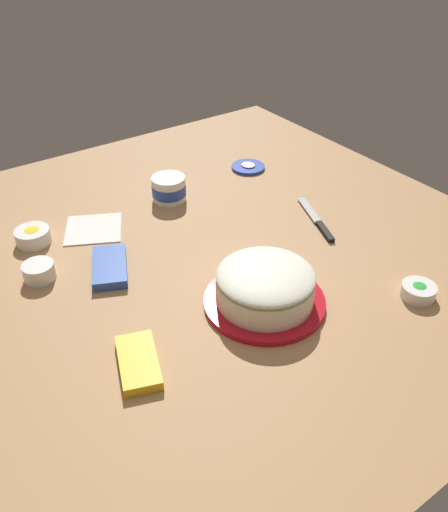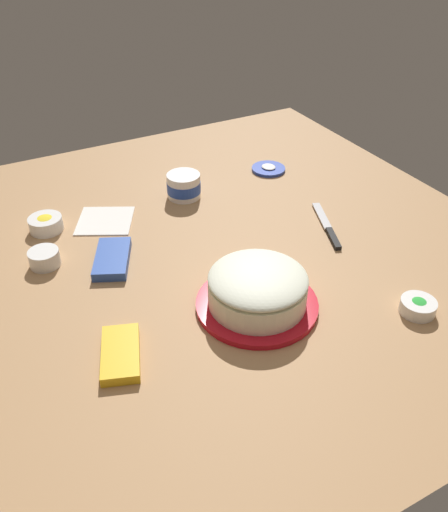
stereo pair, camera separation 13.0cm
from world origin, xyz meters
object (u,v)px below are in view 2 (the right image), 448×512
object	(u,v)px
paper_napkin	(105,220)
sprinkle_bowl_yellow	(46,223)
spreading_knife	(328,229)
frosting_tub	(184,185)
sprinkle_bowl_rainbow	(44,258)
candy_box_lower	(112,259)
frosted_cake	(257,291)
candy_box_upper	(121,354)
frosting_tub_lid	(268,169)
sprinkle_bowl_green	(418,306)

from	to	relation	value
paper_napkin	sprinkle_bowl_yellow	bearing A→B (deg)	-101.33
spreading_knife	sprinkle_bowl_yellow	bearing A→B (deg)	-118.30
frosting_tub	sprinkle_bowl_rainbow	distance (m)	0.48
spreading_knife	sprinkle_bowl_yellow	world-z (taller)	sprinkle_bowl_yellow
spreading_knife	paper_napkin	distance (m)	0.63
frosting_tub	candy_box_lower	bearing A→B (deg)	-53.15
frosting_tub	candy_box_lower	world-z (taller)	frosting_tub
frosted_cake	sprinkle_bowl_yellow	world-z (taller)	frosted_cake
candy_box_lower	candy_box_upper	world-z (taller)	candy_box_lower
candy_box_upper	spreading_knife	bearing A→B (deg)	125.14
spreading_knife	paper_napkin	xyz separation A→B (m)	(-0.34, -0.53, -0.00)
frosting_tub	frosting_tub_lid	xyz separation A→B (m)	(-0.03, 0.32, -0.03)
frosted_cake	paper_napkin	xyz separation A→B (m)	(-0.52, -0.19, -0.04)
candy_box_lower	sprinkle_bowl_green	bearing A→B (deg)	71.89
frosting_tub_lid	candy_box_upper	world-z (taller)	candy_box_upper
sprinkle_bowl_rainbow	sprinkle_bowl_yellow	xyz separation A→B (m)	(-0.16, 0.04, 0.00)
frosted_cake	paper_napkin	size ratio (longest dim) A/B	1.85
frosting_tub_lid	sprinkle_bowl_rainbow	world-z (taller)	sprinkle_bowl_rainbow
spreading_knife	frosted_cake	bearing A→B (deg)	-61.95
candy_box_lower	paper_napkin	bearing A→B (deg)	-167.78
frosting_tub_lid	candy_box_upper	size ratio (longest dim) A/B	0.74
frosting_tub	frosting_tub_lid	size ratio (longest dim) A/B	0.92
frosting_tub_lid	candy_box_upper	distance (m)	0.91
frosting_tub_lid	paper_napkin	xyz separation A→B (m)	(0.05, -0.58, -0.00)
sprinkle_bowl_green	paper_napkin	size ratio (longest dim) A/B	0.53
frosted_cake	paper_napkin	world-z (taller)	frosted_cake
sprinkle_bowl_yellow	candy_box_upper	xyz separation A→B (m)	(0.55, 0.02, -0.01)
spreading_knife	paper_napkin	size ratio (longest dim) A/B	1.51
sprinkle_bowl_rainbow	candy_box_lower	bearing A→B (deg)	65.41
sprinkle_bowl_rainbow	candy_box_upper	size ratio (longest dim) A/B	0.51
candy_box_upper	paper_napkin	world-z (taller)	candy_box_upper
spreading_knife	sprinkle_bowl_yellow	distance (m)	0.78
spreading_knife	sprinkle_bowl_rainbow	xyz separation A→B (m)	(-0.21, -0.72, 0.02)
sprinkle_bowl_green	sprinkle_bowl_rainbow	world-z (taller)	sprinkle_bowl_rainbow
frosting_tub_lid	sprinkle_bowl_yellow	world-z (taller)	sprinkle_bowl_yellow
frosting_tub_lid	sprinkle_bowl_yellow	xyz separation A→B (m)	(0.02, -0.73, 0.02)
frosting_tub_lid	sprinkle_bowl_green	size ratio (longest dim) A/B	1.39
spreading_knife	sprinkle_bowl_green	world-z (taller)	sprinkle_bowl_green
sprinkle_bowl_green	paper_napkin	world-z (taller)	sprinkle_bowl_green
sprinkle_bowl_rainbow	paper_napkin	world-z (taller)	sprinkle_bowl_rainbow
spreading_knife	sprinkle_bowl_green	size ratio (longest dim) A/B	2.86
frosted_cake	frosting_tub_lid	xyz separation A→B (m)	(-0.57, 0.39, -0.04)
spreading_knife	candy_box_upper	distance (m)	0.69
sprinkle_bowl_green	sprinkle_bowl_rainbow	distance (m)	0.90
sprinkle_bowl_yellow	paper_napkin	xyz separation A→B (m)	(0.03, 0.16, -0.02)
frosting_tub_lid	frosted_cake	bearing A→B (deg)	-34.08
sprinkle_bowl_green	candy_box_lower	world-z (taller)	sprinkle_bowl_green
candy_box_upper	frosting_tub_lid	bearing A→B (deg)	148.55
spreading_knife	candy_box_lower	distance (m)	0.59
frosting_tub_lid	sprinkle_bowl_rainbow	size ratio (longest dim) A/B	1.45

